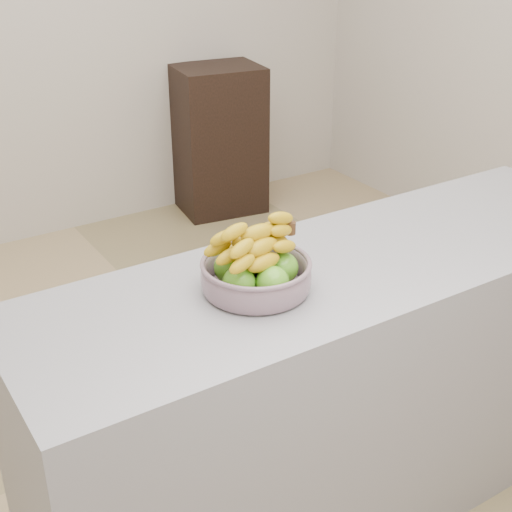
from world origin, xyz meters
The scene contains 4 objects.
ground centered at (0.00, 0.00, 0.00)m, with size 4.00×4.00×0.00m, color tan.
counter centered at (0.00, -0.61, 0.45)m, with size 2.00×0.60×0.90m, color gray.
cabinet centered at (0.92, 1.78, 0.46)m, with size 0.51×0.41×0.92m, color black.
fruit_bowl centered at (-0.33, -0.61, 0.96)m, with size 0.29×0.29×0.19m.
Camera 1 is at (-1.21, -1.99, 1.82)m, focal length 50.00 mm.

